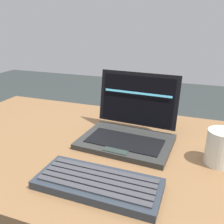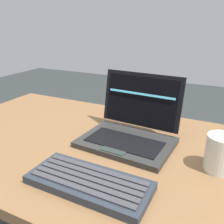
% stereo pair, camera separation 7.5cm
% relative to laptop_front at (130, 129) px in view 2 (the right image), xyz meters
% --- Properties ---
extents(desk, '(1.44, 0.71, 0.72)m').
position_rel_laptop_front_xyz_m(desk, '(-0.00, -0.07, -0.14)').
color(desk, brown).
rests_on(desk, ground).
extents(laptop_front, '(0.31, 0.26, 0.22)m').
position_rel_laptop_front_xyz_m(laptop_front, '(0.00, 0.00, 0.00)').
color(laptop_front, '#2A2B29').
rests_on(laptop_front, desk).
extents(external_keyboard, '(0.31, 0.14, 0.03)m').
position_rel_laptop_front_xyz_m(external_keyboard, '(0.00, -0.27, -0.03)').
color(external_keyboard, '#252D35').
rests_on(external_keyboard, desk).
extents(coffee_mug, '(0.12, 0.08, 0.10)m').
position_rel_laptop_front_xyz_m(coffee_mug, '(0.28, -0.05, 0.01)').
color(coffee_mug, silver).
rests_on(coffee_mug, desk).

